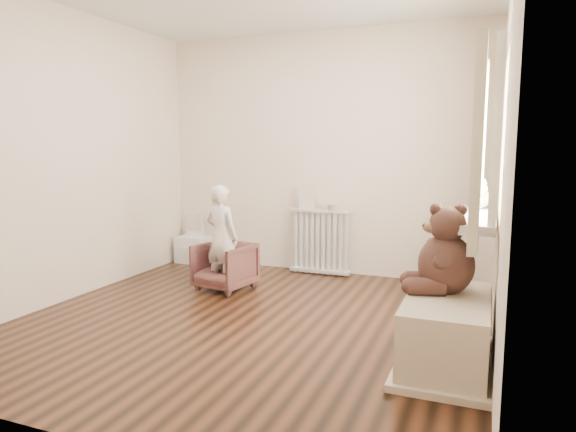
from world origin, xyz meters
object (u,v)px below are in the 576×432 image
at_px(radiator, 320,239).
at_px(plush_cat, 480,196).
at_px(toy_bench, 446,335).
at_px(armchair, 225,266).
at_px(toy_vanity, 193,240).
at_px(child, 222,237).
at_px(teddy_bear, 446,258).

relative_size(radiator, plush_cat, 2.65).
bearing_deg(toy_bench, armchair, 154.13).
bearing_deg(armchair, toy_bench, -13.99).
height_order(toy_vanity, child, child).
bearing_deg(child, radiator, -113.26).
height_order(radiator, toy_vanity, radiator).
distance_m(armchair, plush_cat, 2.42).
bearing_deg(teddy_bear, child, 144.97).
distance_m(child, toy_bench, 2.40).
xyz_separation_m(child, plush_cat, (2.30, -0.01, 0.48)).
height_order(armchair, child, child).
xyz_separation_m(toy_vanity, child, (0.91, -0.94, 0.25)).
height_order(toy_bench, plush_cat, plush_cat).
xyz_separation_m(radiator, child, (-0.68, -0.97, 0.13)).
bearing_deg(plush_cat, toy_bench, -84.84).
xyz_separation_m(child, toy_bench, (2.16, -1.00, -0.32)).
bearing_deg(toy_bench, radiator, 126.96).
bearing_deg(teddy_bear, toy_vanity, 136.56).
bearing_deg(child, toy_vanity, -33.88).
bearing_deg(radiator, teddy_bear, -51.85).
distance_m(radiator, plush_cat, 1.99).
xyz_separation_m(radiator, toy_bench, (1.48, -1.96, -0.19)).
distance_m(armchair, child, 0.30).
xyz_separation_m(armchair, teddy_bear, (2.13, -0.93, 0.44)).
height_order(child, toy_bench, child).
distance_m(teddy_bear, plush_cat, 0.94).
relative_size(child, plush_cat, 3.77).
bearing_deg(toy_bench, plush_cat, 81.89).
relative_size(toy_bench, teddy_bear, 1.66).
bearing_deg(toy_bench, teddy_bear, 103.53).
relative_size(toy_vanity, armchair, 1.15).
bearing_deg(radiator, child, -125.13).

